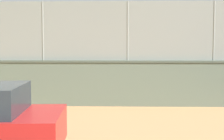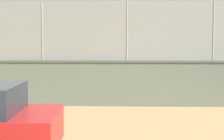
{
  "view_description": "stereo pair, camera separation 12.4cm",
  "coord_description": "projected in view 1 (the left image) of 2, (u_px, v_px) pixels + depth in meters",
  "views": [
    {
      "loc": [
        -0.21,
        21.57,
        2.23
      ],
      "look_at": [
        0.36,
        6.16,
        1.06
      ],
      "focal_mm": 51.79,
      "sensor_mm": 36.0,
      "label": 1
    },
    {
      "loc": [
        -0.34,
        21.56,
        2.23
      ],
      "look_at": [
        0.36,
        6.16,
        1.06
      ],
      "focal_mm": 51.79,
      "sensor_mm": 36.0,
      "label": 2
    }
  ],
  "objects": [
    {
      "name": "player_at_service_line",
      "position": [
        187.0,
        64.0,
        20.94
      ],
      "size": [
        1.3,
        0.8,
        1.71
      ],
      "color": "navy",
      "rests_on": "ground_plane"
    },
    {
      "name": "sports_ball",
      "position": [
        109.0,
        94.0,
        14.6
      ],
      "size": [
        0.07,
        0.07,
        0.07
      ],
      "primitive_type": "sphere",
      "color": "orange",
      "rests_on": "ground_plane"
    },
    {
      "name": "ground_plane",
      "position": [
        121.0,
        79.0,
        21.67
      ],
      "size": [
        260.0,
        260.0,
        0.0
      ],
      "primitive_type": "plane",
      "color": "tan"
    },
    {
      "name": "perimeter_wall",
      "position": [
        128.0,
        83.0,
        11.92
      ],
      "size": [
        25.48,
        0.59,
        1.69
      ],
      "color": "slate",
      "rests_on": "ground_plane"
    },
    {
      "name": "player_crossing_court",
      "position": [
        109.0,
        72.0,
        16.75
      ],
      "size": [
        0.73,
        1.15,
        1.46
      ],
      "color": "black",
      "rests_on": "ground_plane"
    },
    {
      "name": "fence_panel_on_wall",
      "position": [
        128.0,
        31.0,
        11.77
      ],
      "size": [
        25.04,
        0.3,
        2.15
      ],
      "color": "gray",
      "rests_on": "perimeter_wall"
    }
  ]
}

